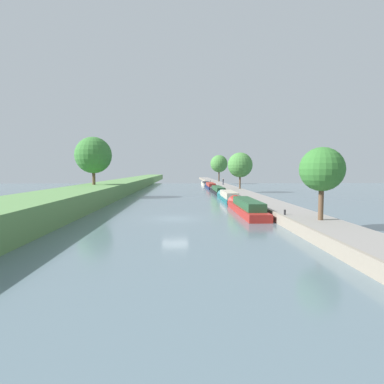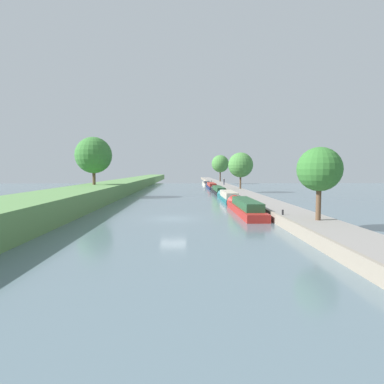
{
  "view_description": "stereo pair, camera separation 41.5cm",
  "coord_description": "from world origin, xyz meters",
  "px_view_note": "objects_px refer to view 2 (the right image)",
  "views": [
    {
      "loc": [
        0.75,
        -30.74,
        4.79
      ],
      "look_at": [
        2.31,
        22.77,
        1.0
      ],
      "focal_mm": 29.8,
      "sensor_mm": 36.0,
      "label": 1
    },
    {
      "loc": [
        1.17,
        -30.75,
        4.79
      ],
      "look_at": [
        2.31,
        22.77,
        1.0
      ],
      "focal_mm": 29.8,
      "sensor_mm": 36.0,
      "label": 2
    }
  ],
  "objects_px": {
    "narrowboat_cream": "(207,184)",
    "person_walking": "(224,181)",
    "narrowboat_red": "(244,207)",
    "mooring_bollard_far": "(212,181)",
    "narrowboat_black": "(218,190)",
    "mooring_bollard_near": "(283,212)",
    "narrowboat_teal": "(227,196)",
    "narrowboat_navy": "(211,186)"
  },
  "relations": [
    {
      "from": "narrowboat_teal",
      "to": "mooring_bollard_near",
      "type": "bearing_deg",
      "value": -85.16
    },
    {
      "from": "mooring_bollard_near",
      "to": "narrowboat_navy",
      "type": "bearing_deg",
      "value": 91.91
    },
    {
      "from": "narrowboat_teal",
      "to": "mooring_bollard_near",
      "type": "height_order",
      "value": "narrowboat_teal"
    },
    {
      "from": "narrowboat_teal",
      "to": "narrowboat_black",
      "type": "relative_size",
      "value": 0.8
    },
    {
      "from": "narrowboat_teal",
      "to": "person_walking",
      "type": "distance_m",
      "value": 32.87
    },
    {
      "from": "mooring_bollard_near",
      "to": "mooring_bollard_far",
      "type": "height_order",
      "value": "same"
    },
    {
      "from": "narrowboat_red",
      "to": "narrowboat_black",
      "type": "xyz_separation_m",
      "value": [
        0.09,
        29.19,
        -0.07
      ]
    },
    {
      "from": "narrowboat_black",
      "to": "mooring_bollard_far",
      "type": "relative_size",
      "value": 36.28
    },
    {
      "from": "mooring_bollard_far",
      "to": "narrowboat_black",
      "type": "bearing_deg",
      "value": -92.8
    },
    {
      "from": "person_walking",
      "to": "mooring_bollard_far",
      "type": "distance_m",
      "value": 19.96
    },
    {
      "from": "narrowboat_navy",
      "to": "narrowboat_cream",
      "type": "distance_m",
      "value": 15.12
    },
    {
      "from": "narrowboat_cream",
      "to": "person_walking",
      "type": "xyz_separation_m",
      "value": [
        3.49,
        -14.58,
        1.21
      ]
    },
    {
      "from": "narrowboat_navy",
      "to": "narrowboat_black",
      "type": "bearing_deg",
      "value": -90.12
    },
    {
      "from": "narrowboat_navy",
      "to": "narrowboat_cream",
      "type": "bearing_deg",
      "value": 90.46
    },
    {
      "from": "narrowboat_teal",
      "to": "narrowboat_cream",
      "type": "distance_m",
      "value": 47.25
    },
    {
      "from": "narrowboat_black",
      "to": "narrowboat_red",
      "type": "bearing_deg",
      "value": -90.17
    },
    {
      "from": "narrowboat_navy",
      "to": "mooring_bollard_far",
      "type": "xyz_separation_m",
      "value": [
        1.81,
        20.43,
        0.49
      ]
    },
    {
      "from": "mooring_bollard_near",
      "to": "mooring_bollard_far",
      "type": "xyz_separation_m",
      "value": [
        0.0,
        74.68,
        0.0
      ]
    },
    {
      "from": "narrowboat_red",
      "to": "person_walking",
      "type": "xyz_separation_m",
      "value": [
        3.5,
        47.12,
        1.08
      ]
    },
    {
      "from": "narrowboat_navy",
      "to": "narrowboat_cream",
      "type": "xyz_separation_m",
      "value": [
        -0.12,
        15.12,
        -0.07
      ]
    },
    {
      "from": "narrowboat_red",
      "to": "person_walking",
      "type": "bearing_deg",
      "value": 85.76
    },
    {
      "from": "narrowboat_teal",
      "to": "mooring_bollard_far",
      "type": "xyz_separation_m",
      "value": [
        1.87,
        52.56,
        0.49
      ]
    },
    {
      "from": "narrowboat_black",
      "to": "person_walking",
      "type": "relative_size",
      "value": 9.84
    },
    {
      "from": "person_walking",
      "to": "narrowboat_cream",
      "type": "bearing_deg",
      "value": 103.47
    },
    {
      "from": "narrowboat_navy",
      "to": "narrowboat_teal",
      "type": "bearing_deg",
      "value": -90.11
    },
    {
      "from": "narrowboat_teal",
      "to": "narrowboat_navy",
      "type": "distance_m",
      "value": 32.13
    },
    {
      "from": "narrowboat_navy",
      "to": "mooring_bollard_far",
      "type": "relative_size",
      "value": 33.47
    },
    {
      "from": "person_walking",
      "to": "narrowboat_black",
      "type": "bearing_deg",
      "value": -100.76
    },
    {
      "from": "narrowboat_black",
      "to": "mooring_bollard_near",
      "type": "xyz_separation_m",
      "value": [
        1.85,
        -36.87,
        0.5
      ]
    },
    {
      "from": "narrowboat_red",
      "to": "narrowboat_navy",
      "type": "relative_size",
      "value": 0.95
    },
    {
      "from": "person_walking",
      "to": "mooring_bollard_near",
      "type": "relative_size",
      "value": 3.69
    },
    {
      "from": "narrowboat_navy",
      "to": "person_walking",
      "type": "xyz_separation_m",
      "value": [
        3.37,
        0.54,
        1.14
      ]
    },
    {
      "from": "narrowboat_navy",
      "to": "mooring_bollard_far",
      "type": "bearing_deg",
      "value": 84.93
    },
    {
      "from": "narrowboat_black",
      "to": "person_walking",
      "type": "bearing_deg",
      "value": 79.24
    },
    {
      "from": "mooring_bollard_far",
      "to": "narrowboat_cream",
      "type": "bearing_deg",
      "value": -109.99
    },
    {
      "from": "mooring_bollard_far",
      "to": "mooring_bollard_near",
      "type": "bearing_deg",
      "value": -90.0
    },
    {
      "from": "narrowboat_black",
      "to": "person_walking",
      "type": "height_order",
      "value": "person_walking"
    },
    {
      "from": "narrowboat_teal",
      "to": "narrowboat_red",
      "type": "bearing_deg",
      "value": -90.26
    },
    {
      "from": "narrowboat_teal",
      "to": "mooring_bollard_far",
      "type": "bearing_deg",
      "value": 87.96
    },
    {
      "from": "narrowboat_cream",
      "to": "mooring_bollard_far",
      "type": "xyz_separation_m",
      "value": [
        1.93,
        5.31,
        0.56
      ]
    },
    {
      "from": "mooring_bollard_far",
      "to": "narrowboat_navy",
      "type": "bearing_deg",
      "value": -95.07
    },
    {
      "from": "narrowboat_black",
      "to": "narrowboat_navy",
      "type": "xyz_separation_m",
      "value": [
        0.04,
        17.39,
        0.0
      ]
    }
  ]
}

